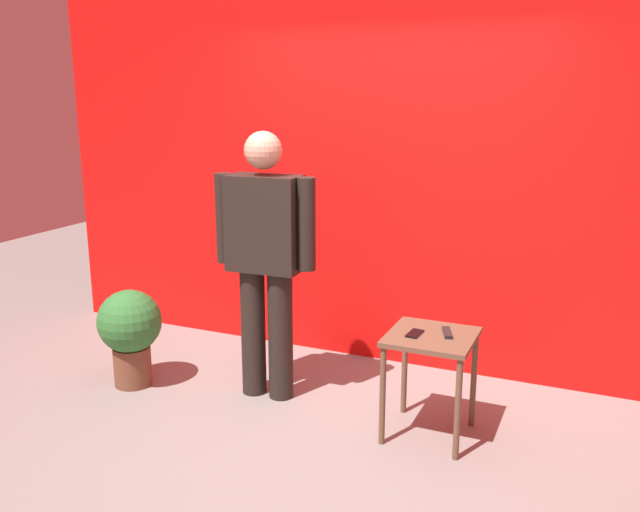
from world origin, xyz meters
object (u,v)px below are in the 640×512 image
(side_table, at_px, (431,352))
(standing_person, at_px, (265,253))
(tv_remote, at_px, (447,333))
(cell_phone, at_px, (415,334))
(potted_plant, at_px, (130,330))

(side_table, bearing_deg, standing_person, 174.77)
(tv_remote, bearing_deg, side_table, -170.54)
(standing_person, distance_m, tv_remote, 1.28)
(standing_person, xyz_separation_m, side_table, (1.15, -0.10, -0.47))
(standing_person, bearing_deg, tv_remote, -2.81)
(cell_phone, relative_size, potted_plant, 0.21)
(tv_remote, relative_size, potted_plant, 0.25)
(cell_phone, bearing_deg, standing_person, 176.23)
(standing_person, distance_m, cell_phone, 1.12)
(cell_phone, relative_size, tv_remote, 0.85)
(potted_plant, bearing_deg, tv_remote, 4.78)
(cell_phone, xyz_separation_m, potted_plant, (-2.00, -0.10, -0.23))
(side_table, distance_m, tv_remote, 0.15)
(side_table, xyz_separation_m, cell_phone, (-0.09, -0.03, 0.11))
(cell_phone, bearing_deg, side_table, 24.17)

